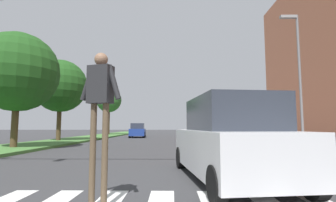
{
  "coord_description": "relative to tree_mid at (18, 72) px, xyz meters",
  "views": [
    {
      "loc": [
        0.64,
        2.61,
        1.28
      ],
      "look_at": [
        0.37,
        19.16,
        2.93
      ],
      "focal_mm": 27.31,
      "sensor_mm": 36.0,
      "label": 1
    }
  ],
  "objects": [
    {
      "name": "sedan_midblock",
      "position": [
        4.66,
        16.05,
        -3.57
      ],
      "size": [
        2.02,
        4.26,
        1.64
      ],
      "color": "navy",
      "rests_on": "ground_plane"
    },
    {
      "name": "sidewalk_right",
      "position": [
        16.39,
        11.38,
        -4.26
      ],
      "size": [
        3.0,
        64.0,
        0.15
      ],
      "primitive_type": "cube",
      "color": "#9E9991",
      "rests_on": "ground_plane"
    },
    {
      "name": "tree_far",
      "position": [
        -0.66,
        6.98,
        0.31
      ],
      "size": [
        4.38,
        4.38,
        6.7
      ],
      "color": "#4C3823",
      "rests_on": "median_strip"
    },
    {
      "name": "ground_plane",
      "position": [
        8.07,
        13.38,
        -4.33
      ],
      "size": [
        140.0,
        140.0,
        0.0
      ],
      "primitive_type": "plane",
      "color": "#38383A"
    },
    {
      "name": "street_lamp_right",
      "position": [
        15.79,
        0.21,
        0.26
      ],
      "size": [
        1.02,
        0.24,
        7.5
      ],
      "color": "slate",
      "rests_on": "sidewalk_right"
    },
    {
      "name": "pedestrian_performer",
      "position": [
        7.54,
        -9.91,
        -2.67
      ],
      "size": [
        0.74,
        0.34,
        2.49
      ],
      "color": "brown",
      "rests_on": "ground_plane"
    },
    {
      "name": "median_strip",
      "position": [
        -0.19,
        11.38,
        -4.26
      ],
      "size": [
        3.83,
        64.0,
        0.15
      ],
      "primitive_type": "cube",
      "color": "#477A38",
      "rests_on": "ground_plane"
    },
    {
      "name": "tree_mid",
      "position": [
        0.0,
        0.0,
        0.0
      ],
      "size": [
        4.47,
        4.47,
        6.43
      ],
      "color": "#4C3823",
      "rests_on": "median_strip"
    },
    {
      "name": "suv_crossing",
      "position": [
        10.08,
        -7.77,
        -3.4
      ],
      "size": [
        2.5,
        4.81,
        1.97
      ],
      "color": "silver",
      "rests_on": "ground_plane"
    },
    {
      "name": "tree_distant",
      "position": [
        -0.43,
        22.5,
        0.73
      ],
      "size": [
        3.58,
        3.58,
        6.73
      ],
      "color": "#4C3823",
      "rests_on": "median_strip"
    }
  ]
}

